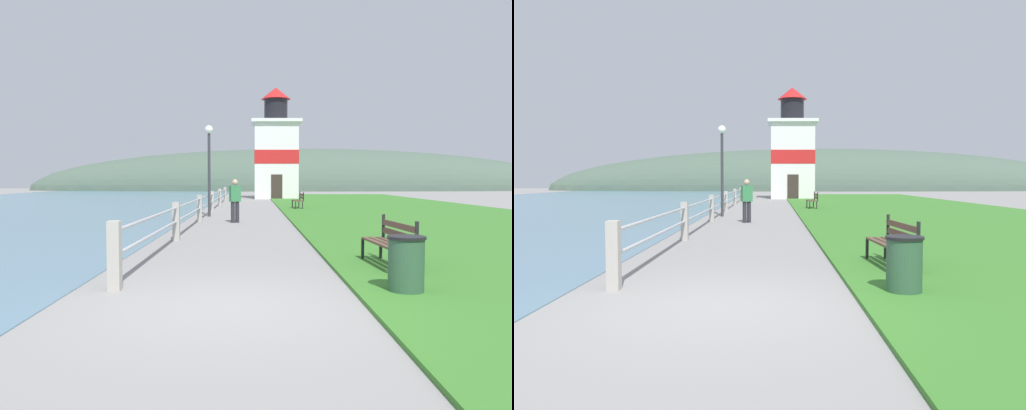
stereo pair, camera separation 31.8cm
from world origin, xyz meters
TOP-DOWN VIEW (x-y plane):
  - ground_plane at (0.00, 0.00)m, footprint 160.00×160.00m
  - grass_verge at (7.80, 18.09)m, footprint 12.00×54.28m
  - seawall_railing at (-1.70, 15.88)m, footprint 0.18×29.94m
  - park_bench_near at (2.87, 2.74)m, footprint 0.59×1.75m
  - park_bench_midway at (2.88, 20.81)m, footprint 0.52×1.63m
  - lighthouse at (2.30, 35.62)m, footprint 4.08×4.08m
  - person_strolling at (-0.31, 12.38)m, footprint 0.45×0.36m
  - trash_bin at (2.51, 0.67)m, footprint 0.54×0.54m
  - lamp_post at (-1.55, 15.45)m, footprint 0.36×0.36m
  - distant_hillside at (8.00, 66.19)m, footprint 80.00×16.00m

SIDE VIEW (x-z plane):
  - ground_plane at x=0.00m, z-range 0.00..0.00m
  - distant_hillside at x=8.00m, z-range -6.00..6.00m
  - grass_verge at x=7.80m, z-range 0.00..0.06m
  - trash_bin at x=2.51m, z-range 0.00..0.84m
  - park_bench_midway at x=2.88m, z-range 0.07..1.01m
  - park_bench_near at x=2.87m, z-range 0.07..1.01m
  - seawall_railing at x=-1.70m, z-range 0.09..1.12m
  - person_strolling at x=-0.31m, z-range 0.07..1.70m
  - lamp_post at x=-1.55m, z-range 0.76..4.72m
  - lighthouse at x=2.30m, z-range -0.78..8.47m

